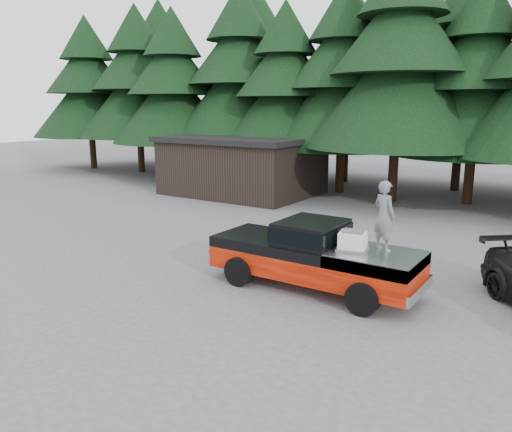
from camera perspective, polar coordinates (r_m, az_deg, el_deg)
The scene contains 7 objects.
ground at distance 14.54m, azimuth 0.10°, elevation -7.63°, with size 120.00×120.00×0.00m, color #505053.
pickup_truck at distance 14.01m, azimuth 6.59°, elevation -5.63°, with size 6.00×2.04×1.33m, color red, non-canonical shape.
truck_cab at distance 13.79m, azimuth 6.32°, elevation -1.77°, with size 1.66×1.90×0.59m, color black.
air_compressor at distance 13.17m, azimuth 10.99°, elevation -2.89°, with size 0.68×0.56×0.46m, color silver.
man_on_bed at distance 13.21m, azimuth 14.44°, elevation 0.03°, with size 0.67×0.44×1.83m, color slate.
utility_building at distance 28.84m, azimuth -1.54°, elevation 5.86°, with size 8.40×6.40×3.30m.
treeline at distance 29.56m, azimuth 20.61°, elevation 17.03°, with size 60.15×16.05×17.50m.
Camera 1 is at (7.58, -11.36, 5.01)m, focal length 35.00 mm.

